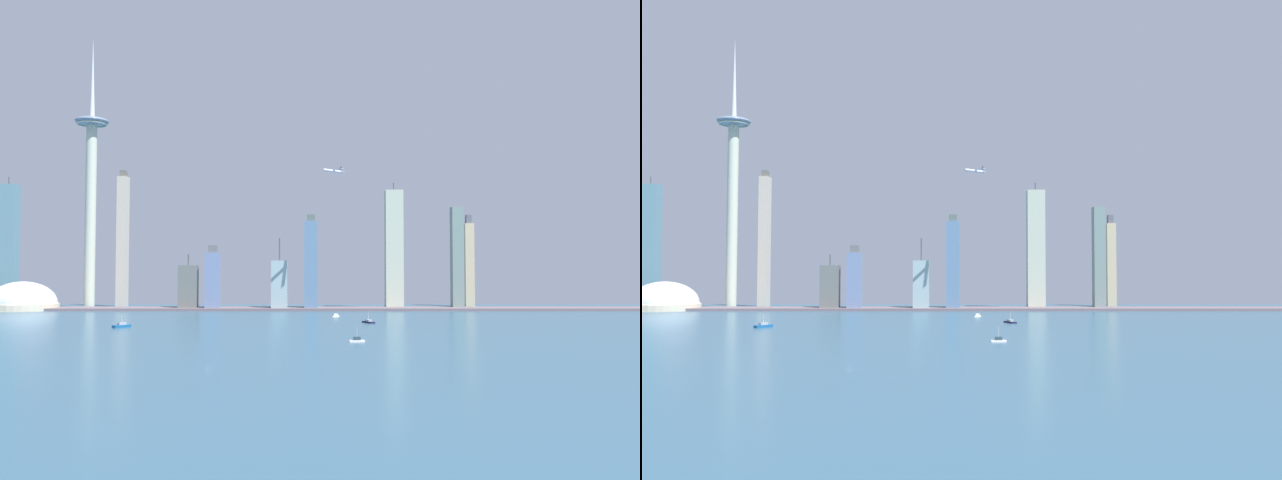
% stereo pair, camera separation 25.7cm
% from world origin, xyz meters
% --- Properties ---
extents(ground_plane, '(6000.00, 6000.00, 0.00)m').
position_xyz_m(ground_plane, '(0.00, 0.00, 0.00)').
color(ground_plane, '#315870').
extents(waterfront_pier, '(946.64, 50.50, 3.28)m').
position_xyz_m(waterfront_pier, '(0.00, 507.92, 1.64)').
color(waterfront_pier, slate).
rests_on(waterfront_pier, ground).
extents(observation_tower, '(44.39, 44.39, 364.13)m').
position_xyz_m(observation_tower, '(-249.37, 549.31, 176.36)').
color(observation_tower, beige).
rests_on(observation_tower, ground).
extents(stadium_dome, '(88.52, 88.52, 56.11)m').
position_xyz_m(stadium_dome, '(-319.13, 506.89, 7.60)').
color(stadium_dome, beige).
rests_on(stadium_dome, ground).
extents(skyscraper_0, '(23.51, 16.01, 70.46)m').
position_xyz_m(skyscraper_0, '(-109.46, 505.88, 28.39)').
color(skyscraper_0, slate).
rests_on(skyscraper_0, ground).
extents(skyscraper_1, '(12.53, 15.88, 127.36)m').
position_xyz_m(skyscraper_1, '(264.23, 589.39, 60.02)').
color(skyscraper_1, '#C6B48E').
rests_on(skyscraper_1, ground).
extents(skyscraper_2, '(24.96, 19.85, 179.29)m').
position_xyz_m(skyscraper_2, '(-372.20, 577.18, 84.31)').
color(skyscraper_2, slate).
rests_on(skyscraper_2, ground).
extents(skyscraper_3, '(14.79, 18.02, 132.28)m').
position_xyz_m(skyscraper_3, '(234.86, 525.23, 66.14)').
color(skyscraper_3, gray).
rests_on(skyscraper_3, ground).
extents(skyscraper_4, '(16.69, 22.06, 120.87)m').
position_xyz_m(skyscraper_4, '(45.80, 508.60, 57.83)').
color(skyscraper_4, '#5B7DA0').
rests_on(skyscraper_4, ground).
extents(skyscraper_5, '(17.85, 13.10, 81.70)m').
position_xyz_m(skyscraper_5, '(-77.73, 500.34, 38.01)').
color(skyscraper_5, '#6D80A9').
rests_on(skyscraper_5, ground).
extents(skyscraper_6, '(22.94, 23.40, 165.98)m').
position_xyz_m(skyscraper_6, '(154.57, 538.93, 77.77)').
color(skyscraper_6, beige).
rests_on(skyscraper_6, ground).
extents(skyscraper_7, '(19.99, 19.34, 90.77)m').
position_xyz_m(skyscraper_7, '(6.10, 503.72, 31.36)').
color(skyscraper_7, '#9BB4B9').
rests_on(skyscraper_7, ground).
extents(skyscraper_8, '(12.40, 19.17, 188.08)m').
position_xyz_m(skyscraper_8, '(-214.53, 578.64, 91.30)').
color(skyscraper_8, '#BEB1A0').
rests_on(skyscraper_8, ground).
extents(boat_0, '(11.09, 4.44, 10.47)m').
position_xyz_m(boat_0, '(82.80, 122.08, 1.33)').
color(boat_0, white).
rests_on(boat_0, ground).
extents(boat_1, '(11.76, 18.18, 10.15)m').
position_xyz_m(boat_1, '(103.24, 295.03, 1.19)').
color(boat_1, '#191539').
rests_on(boat_1, ground).
extents(boat_3, '(14.00, 16.38, 10.57)m').
position_xyz_m(boat_3, '(-115.74, 243.33, 1.57)').
color(boat_3, '#15528B').
rests_on(boat_3, ground).
extents(boat_4, '(7.85, 15.86, 3.48)m').
position_xyz_m(boat_4, '(74.32, 378.17, 1.24)').
color(boat_4, white).
rests_on(boat_4, ground).
extents(airplane, '(25.91, 26.00, 8.00)m').
position_xyz_m(airplane, '(72.57, 439.86, 167.14)').
color(airplane, silver).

